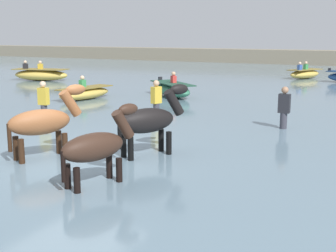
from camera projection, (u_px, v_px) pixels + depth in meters
The scene contains 13 objects.
ground_plane at pixel (74, 174), 10.28m from camera, with size 120.00×120.00×0.00m, color #84755B.
water_surface at pixel (229, 105), 18.94m from camera, with size 90.00×90.00×0.42m, color slate.
horse_lead_dark_bay at pixel (96, 149), 8.18m from camera, with size 0.85×1.66×1.82m.
horse_trailing_black at pixel (149, 122), 10.15m from camera, with size 1.19×1.72×1.97m.
horse_flank_chestnut at pixel (43, 124), 9.94m from camera, with size 1.10×1.77×1.98m.
boat_mid_outer at pixel (85, 93), 19.07m from camera, with size 1.17×2.79×0.98m.
boat_distant_east at pixel (41, 75), 26.70m from camera, with size 3.48×1.91×1.16m.
boat_distant_west at pixel (305, 74), 27.96m from camera, with size 1.90×2.70×1.04m.
boat_mid_channel at pixel (172, 89), 19.92m from camera, with size 2.88×2.63×1.08m.
person_onlooker_right at pixel (44, 105), 14.59m from camera, with size 0.34×0.24×1.63m.
person_onlooker_left at pixel (156, 104), 14.90m from camera, with size 0.28×0.36×1.63m.
person_spectator_far at pixel (284, 113), 13.10m from camera, with size 0.32×0.20×1.63m.
far_shoreline at pixel (326, 60), 40.19m from camera, with size 80.00×2.40×1.68m, color gray.
Camera 1 is at (6.42, -7.78, 3.09)m, focal length 49.18 mm.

